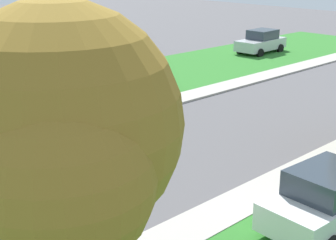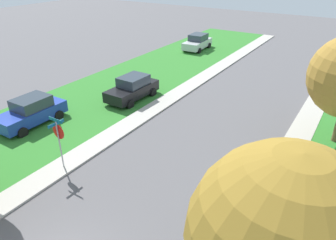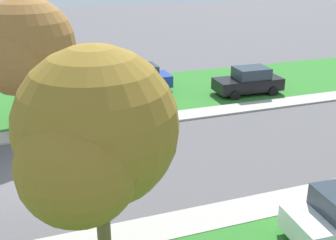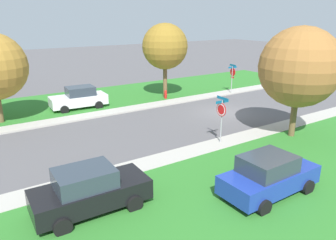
{
  "view_description": "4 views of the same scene",
  "coord_description": "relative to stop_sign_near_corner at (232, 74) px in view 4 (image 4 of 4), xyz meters",
  "views": [
    {
      "loc": [
        12.96,
        -2.66,
        7.08
      ],
      "look_at": [
        0.44,
        9.26,
        1.4
      ],
      "focal_mm": 53.84,
      "sensor_mm": 36.0,
      "label": 1
    },
    {
      "loc": [
        6.79,
        -3.62,
        9.4
      ],
      "look_at": [
        -1.52,
        9.51,
        1.4
      ],
      "focal_mm": 33.84,
      "sensor_mm": 36.0,
      "label": 2
    },
    {
      "loc": [
        15.49,
        -0.16,
        8.32
      ],
      "look_at": [
        -1.07,
        5.72,
        1.4
      ],
      "focal_mm": 44.72,
      "sensor_mm": 36.0,
      "label": 3
    },
    {
      "loc": [
        -17.45,
        16.7,
        7.03
      ],
      "look_at": [
        -2.84,
        7.06,
        1.4
      ],
      "focal_mm": 34.61,
      "sensor_mm": 36.0,
      "label": 4
    }
  ],
  "objects": [
    {
      "name": "stop_sign_near_corner",
      "position": [
        0.0,
        0.0,
        0.0
      ],
      "size": [
        0.91,
        0.91,
        2.77
      ],
      "color": "#9E9EA3",
      "rests_on": "ground"
    },
    {
      "name": "sidewalk_east",
      "position": [
        0.36,
        16.91,
        -1.83
      ],
      "size": [
        1.4,
        56.0,
        0.1
      ],
      "primitive_type": "cube",
      "color": "#ADA89E",
      "rests_on": "ground"
    },
    {
      "name": "car_blue_behind_trees",
      "position": [
        -14.2,
        11.69,
        -1.0
      ],
      "size": [
        2.06,
        4.31,
        1.76
      ],
      "color": "#1E389E",
      "rests_on": "ground"
    },
    {
      "name": "lawn_west",
      "position": [
        -13.74,
        16.91,
        -1.84
      ],
      "size": [
        8.0,
        56.0,
        0.08
      ],
      "primitive_type": "cube",
      "color": "#2D7528",
      "rests_on": "ground"
    },
    {
      "name": "stop_sign_far_corner",
      "position": [
        -8.93,
        9.53,
        0.01
      ],
      "size": [
        0.92,
        0.92,
        2.77
      ],
      "color": "#9E9EA3",
      "rests_on": "ground"
    },
    {
      "name": "tree_corner_large",
      "position": [
        -10.21,
        4.95,
        2.22
      ],
      "size": [
        4.98,
        4.63,
        6.56
      ],
      "color": "brown",
      "rests_on": "ground"
    },
    {
      "name": "fire_hydrant",
      "position": [
        1.57,
        6.44,
        -1.44
      ],
      "size": [
        0.38,
        0.22,
        0.83
      ],
      "color": "red",
      "rests_on": "ground"
    },
    {
      "name": "sidewalk_west",
      "position": [
        -9.04,
        16.91,
        -1.83
      ],
      "size": [
        1.4,
        56.0,
        0.1
      ],
      "primitive_type": "cube",
      "color": "#ADA89E",
      "rests_on": "ground"
    },
    {
      "name": "ground_plane",
      "position": [
        -4.34,
        4.91,
        -1.88
      ],
      "size": [
        120.0,
        120.0,
        0.0
      ],
      "primitive_type": "plane",
      "color": "#565456"
    },
    {
      "name": "tree_sidewalk_far",
      "position": [
        2.23,
        6.06,
        2.54
      ],
      "size": [
        4.22,
        3.92,
        6.51
      ],
      "color": "brown",
      "rests_on": "ground"
    },
    {
      "name": "car_white_near_corner",
      "position": [
        2.81,
        13.79,
        -1.0
      ],
      "size": [
        2.23,
        4.4,
        1.76
      ],
      "color": "white",
      "rests_on": "ground"
    },
    {
      "name": "car_black_far_down_street",
      "position": [
        -11.32,
        18.18,
        -1.0
      ],
      "size": [
        2.13,
        4.35,
        1.76
      ],
      "color": "black",
      "rests_on": "ground"
    },
    {
      "name": "lawn_east",
      "position": [
        5.06,
        16.91,
        -1.84
      ],
      "size": [
        8.0,
        56.0,
        0.08
      ],
      "primitive_type": "cube",
      "color": "#2D7528",
      "rests_on": "ground"
    }
  ]
}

